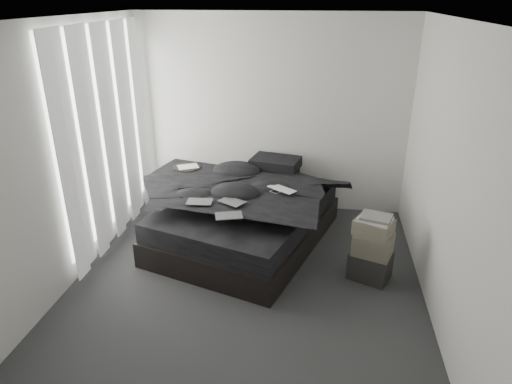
# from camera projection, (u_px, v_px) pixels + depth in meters

# --- Properties ---
(floor) EXTENTS (3.60, 4.20, 0.01)m
(floor) POSITION_uv_depth(u_px,v_px,m) (244.00, 290.00, 4.67)
(floor) COLOR #303133
(floor) RESTS_ON ground
(ceiling) EXTENTS (3.60, 4.20, 0.01)m
(ceiling) POSITION_uv_depth(u_px,v_px,m) (241.00, 19.00, 3.64)
(ceiling) COLOR white
(ceiling) RESTS_ON ground
(wall_back) EXTENTS (3.60, 0.01, 2.60)m
(wall_back) POSITION_uv_depth(u_px,v_px,m) (271.00, 116.00, 6.06)
(wall_back) COLOR silver
(wall_back) RESTS_ON ground
(wall_front) EXTENTS (3.60, 0.01, 2.60)m
(wall_front) POSITION_uv_depth(u_px,v_px,m) (168.00, 321.00, 2.25)
(wall_front) COLOR silver
(wall_front) RESTS_ON ground
(wall_left) EXTENTS (0.01, 4.20, 2.60)m
(wall_left) POSITION_uv_depth(u_px,v_px,m) (60.00, 161.00, 4.40)
(wall_left) COLOR silver
(wall_left) RESTS_ON ground
(wall_right) EXTENTS (0.01, 4.20, 2.60)m
(wall_right) POSITION_uv_depth(u_px,v_px,m) (449.00, 183.00, 3.91)
(wall_right) COLOR silver
(wall_right) RESTS_ON ground
(window_left) EXTENTS (0.02, 2.00, 2.30)m
(window_left) POSITION_uv_depth(u_px,v_px,m) (103.00, 131.00, 5.20)
(window_left) COLOR white
(window_left) RESTS_ON wall_left
(curtain_left) EXTENTS (0.06, 2.12, 2.48)m
(curtain_left) POSITION_uv_depth(u_px,v_px,m) (108.00, 137.00, 5.22)
(curtain_left) COLOR white
(curtain_left) RESTS_ON wall_left
(bed) EXTENTS (2.22, 2.57, 0.30)m
(bed) POSITION_uv_depth(u_px,v_px,m) (246.00, 229.00, 5.56)
(bed) COLOR black
(bed) RESTS_ON floor
(mattress) EXTENTS (2.14, 2.49, 0.23)m
(mattress) POSITION_uv_depth(u_px,v_px,m) (246.00, 210.00, 5.45)
(mattress) COLOR black
(mattress) RESTS_ON bed
(duvet) EXTENTS (2.09, 2.25, 0.25)m
(duvet) POSITION_uv_depth(u_px,v_px,m) (243.00, 193.00, 5.31)
(duvet) COLOR black
(duvet) RESTS_ON mattress
(pillow_lower) EXTENTS (0.76, 0.62, 0.15)m
(pillow_lower) POSITION_uv_depth(u_px,v_px,m) (271.00, 172.00, 6.10)
(pillow_lower) COLOR black
(pillow_lower) RESTS_ON mattress
(pillow_upper) EXTENTS (0.68, 0.54, 0.14)m
(pillow_upper) POSITION_uv_depth(u_px,v_px,m) (276.00, 163.00, 5.99)
(pillow_upper) COLOR black
(pillow_upper) RESTS_ON pillow_lower
(laptop) EXTENTS (0.41, 0.38, 0.03)m
(laptop) POSITION_uv_depth(u_px,v_px,m) (279.00, 184.00, 5.18)
(laptop) COLOR silver
(laptop) RESTS_ON duvet
(comic_a) EXTENTS (0.29, 0.20, 0.01)m
(comic_a) POSITION_uv_depth(u_px,v_px,m) (199.00, 195.00, 4.93)
(comic_a) COLOR black
(comic_a) RESTS_ON duvet
(comic_b) EXTENTS (0.33, 0.29, 0.01)m
(comic_b) POSITION_uv_depth(u_px,v_px,m) (232.00, 194.00, 4.93)
(comic_b) COLOR black
(comic_b) RESTS_ON duvet
(comic_c) EXTENTS (0.32, 0.25, 0.01)m
(comic_c) POSITION_uv_depth(u_px,v_px,m) (229.00, 208.00, 4.62)
(comic_c) COLOR black
(comic_c) RESTS_ON duvet
(side_stand) EXTENTS (0.46, 0.46, 0.68)m
(side_stand) POSITION_uv_depth(u_px,v_px,m) (189.00, 191.00, 6.15)
(side_stand) COLOR black
(side_stand) RESTS_ON floor
(papers) EXTENTS (0.32, 0.29, 0.01)m
(papers) POSITION_uv_depth(u_px,v_px,m) (188.00, 167.00, 6.01)
(papers) COLOR white
(papers) RESTS_ON side_stand
(floor_books) EXTENTS (0.19, 0.24, 0.15)m
(floor_books) POSITION_uv_depth(u_px,v_px,m) (151.00, 234.00, 5.61)
(floor_books) COLOR black
(floor_books) RESTS_ON floor
(box_lower) EXTENTS (0.50, 0.45, 0.30)m
(box_lower) POSITION_uv_depth(u_px,v_px,m) (370.00, 265.00, 4.82)
(box_lower) COLOR black
(box_lower) RESTS_ON floor
(box_mid) EXTENTS (0.45, 0.41, 0.23)m
(box_mid) POSITION_uv_depth(u_px,v_px,m) (373.00, 244.00, 4.70)
(box_mid) COLOR #615B4D
(box_mid) RESTS_ON box_lower
(box_upper) EXTENTS (0.45, 0.42, 0.16)m
(box_upper) POSITION_uv_depth(u_px,v_px,m) (374.00, 227.00, 4.64)
(box_upper) COLOR #615B4D
(box_upper) RESTS_ON box_mid
(art_book_white) EXTENTS (0.38, 0.35, 0.03)m
(art_book_white) POSITION_uv_depth(u_px,v_px,m) (375.00, 219.00, 4.60)
(art_book_white) COLOR silver
(art_book_white) RESTS_ON box_upper
(art_book_snake) EXTENTS (0.36, 0.32, 0.03)m
(art_book_snake) POSITION_uv_depth(u_px,v_px,m) (376.00, 217.00, 4.58)
(art_book_snake) COLOR silver
(art_book_snake) RESTS_ON art_book_white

